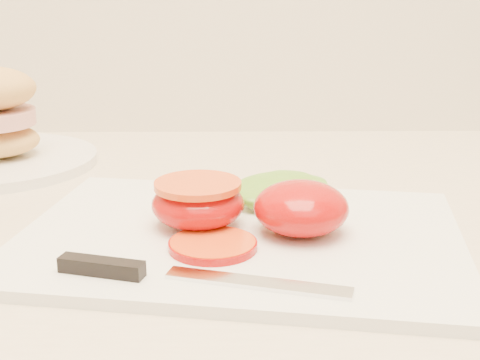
{
  "coord_description": "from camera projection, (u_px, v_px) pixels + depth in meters",
  "views": [
    {
      "loc": [
        -0.34,
        1.02,
        1.16
      ],
      "look_at": [
        -0.33,
        1.58,
        0.99
      ],
      "focal_mm": 50.0,
      "sensor_mm": 36.0,
      "label": 1
    }
  ],
  "objects": [
    {
      "name": "knife",
      "position": [
        162.0,
        273.0,
        0.5
      ],
      "size": [
        0.22,
        0.06,
        0.01
      ],
      "rotation": [
        0.0,
        0.0,
        -0.28
      ],
      "color": "silver",
      "rests_on": "cutting_board"
    },
    {
      "name": "tomato_half_cut",
      "position": [
        198.0,
        202.0,
        0.59
      ],
      "size": [
        0.08,
        0.08,
        0.04
      ],
      "color": "#B30E0D",
      "rests_on": "cutting_board"
    },
    {
      "name": "lettuce_leaf_0",
      "position": [
        285.0,
        192.0,
        0.66
      ],
      "size": [
        0.13,
        0.12,
        0.02
      ],
      "primitive_type": "ellipsoid",
      "rotation": [
        0.0,
        0.0,
        0.52
      ],
      "color": "#61A22B",
      "rests_on": "cutting_board"
    },
    {
      "name": "tomato_half_dome",
      "position": [
        301.0,
        208.0,
        0.58
      ],
      "size": [
        0.08,
        0.08,
        0.05
      ],
      "primitive_type": "ellipsoid",
      "color": "#B30E0D",
      "rests_on": "cutting_board"
    },
    {
      "name": "tomato_slice_0",
      "position": [
        213.0,
        245.0,
        0.55
      ],
      "size": [
        0.07,
        0.07,
        0.01
      ],
      "primitive_type": "cylinder",
      "color": "orange",
      "rests_on": "cutting_board"
    },
    {
      "name": "cutting_board",
      "position": [
        240.0,
        238.0,
        0.59
      ],
      "size": [
        0.42,
        0.34,
        0.01
      ],
      "primitive_type": "cube",
      "rotation": [
        0.0,
        0.0,
        -0.17
      ],
      "color": "white",
      "rests_on": "counter"
    }
  ]
}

